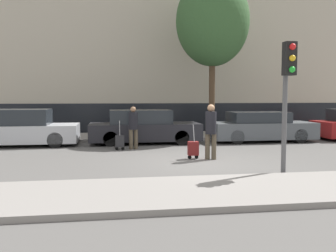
{
  "coord_description": "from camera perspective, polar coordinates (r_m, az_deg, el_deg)",
  "views": [
    {
      "loc": [
        -2.65,
        -10.94,
        1.97
      ],
      "look_at": [
        -0.67,
        1.8,
        0.95
      ],
      "focal_mm": 40.0,
      "sensor_mm": 36.0,
      "label": 1
    }
  ],
  "objects": [
    {
      "name": "trolley_left",
      "position": [
        13.87,
        -7.37,
        -2.31
      ],
      "size": [
        0.34,
        0.29,
        1.08
      ],
      "color": "#262628",
      "rests_on": "ground_plane"
    },
    {
      "name": "traffic_light",
      "position": [
        9.58,
        17.77,
        6.58
      ],
      "size": [
        0.28,
        0.47,
        3.27
      ],
      "color": "#515154",
      "rests_on": "ground_plane"
    },
    {
      "name": "sidewalk_near",
      "position": [
        7.89,
        11.19,
        -9.56
      ],
      "size": [
        28.0,
        2.5,
        0.12
      ],
      "color": "gray",
      "rests_on": "ground_plane"
    },
    {
      "name": "pedestrian_right",
      "position": [
        11.73,
        6.55,
        -0.34
      ],
      "size": [
        0.34,
        0.34,
        1.73
      ],
      "rotation": [
        0.0,
        0.0,
        -0.32
      ],
      "color": "#4C4233",
      "rests_on": "ground_plane"
    },
    {
      "name": "ground_plane",
      "position": [
        11.43,
        4.72,
        -5.42
      ],
      "size": [
        80.0,
        80.0,
        0.0
      ],
      "primitive_type": "plane",
      "color": "#565451"
    },
    {
      "name": "pedestrian_left",
      "position": [
        14.03,
        -5.31,
        0.13
      ],
      "size": [
        0.34,
        0.34,
        1.59
      ],
      "rotation": [
        0.0,
        0.0,
        0.36
      ],
      "color": "#4C4233",
      "rests_on": "ground_plane"
    },
    {
      "name": "sidewalk_far",
      "position": [
        18.23,
        -0.44,
        -1.49
      ],
      "size": [
        28.0,
        3.0,
        0.12
      ],
      "color": "gray",
      "rests_on": "ground_plane"
    },
    {
      "name": "parked_car_2",
      "position": [
        16.86,
        13.97,
        -0.2
      ],
      "size": [
        4.51,
        1.74,
        1.3
      ],
      "color": "#4C5156",
      "rests_on": "ground_plane"
    },
    {
      "name": "trolley_right",
      "position": [
        11.84,
        3.85,
        -3.43
      ],
      "size": [
        0.34,
        0.29,
        1.09
      ],
      "color": "maroon",
      "rests_on": "ground_plane"
    },
    {
      "name": "building_facade",
      "position": [
        21.6,
        -1.73,
        13.42
      ],
      "size": [
        28.0,
        2.14,
        10.66
      ],
      "color": "#B7AD99",
      "rests_on": "ground_plane"
    },
    {
      "name": "bare_tree_near_crossing",
      "position": [
        18.05,
        6.8,
        15.51
      ],
      "size": [
        3.39,
        3.39,
        7.39
      ],
      "color": "#4C3826",
      "rests_on": "sidewalk_far"
    },
    {
      "name": "parked_car_0",
      "position": [
        16.06,
        -21.23,
        -0.4
      ],
      "size": [
        4.22,
        1.88,
        1.46
      ],
      "color": "#B7BABF",
      "rests_on": "ground_plane"
    },
    {
      "name": "parked_car_1",
      "position": [
        15.8,
        -3.76,
        -0.25
      ],
      "size": [
        4.61,
        1.89,
        1.41
      ],
      "color": "black",
      "rests_on": "ground_plane"
    }
  ]
}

